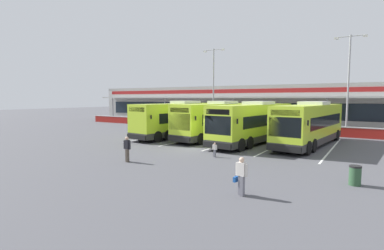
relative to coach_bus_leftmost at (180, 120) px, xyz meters
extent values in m
plane|color=#4C4C51|center=(6.43, -5.95, -1.79)|extent=(200.00, 200.00, 0.00)
cube|color=#B7B7B2|center=(6.43, 21.05, 0.96)|extent=(70.00, 10.00, 5.50)
cube|color=#19232D|center=(6.43, 16.03, 0.51)|extent=(66.00, 0.08, 2.20)
cube|color=maroon|center=(6.43, 16.02, 3.36)|extent=(68.00, 0.08, 0.60)
cube|color=beige|center=(6.43, 14.55, 2.41)|extent=(67.00, 3.00, 0.24)
cube|color=gray|center=(6.43, 21.05, 3.96)|extent=(70.00, 10.00, 0.50)
cylinder|color=#999999|center=(-24.57, 13.35, 0.31)|extent=(0.20, 0.20, 4.20)
cylinder|color=#999999|center=(-12.17, 13.35, 0.31)|extent=(0.20, 0.20, 4.20)
cylinder|color=#999999|center=(0.23, 13.35, 0.31)|extent=(0.20, 0.20, 4.20)
cylinder|color=#999999|center=(12.63, 13.35, 0.31)|extent=(0.20, 0.20, 4.20)
cube|color=maroon|center=(6.43, 8.55, -1.29)|extent=(60.00, 0.36, 1.00)
cube|color=#B2B2B2|center=(6.43, 8.55, -0.74)|extent=(60.00, 0.40, 0.10)
cube|color=#B7DB2D|center=(0.00, -0.04, 0.12)|extent=(3.78, 12.20, 3.19)
cube|color=#333333|center=(0.00, -0.04, -1.19)|extent=(3.80, 12.22, 0.56)
cube|color=black|center=(0.04, 0.36, 0.36)|extent=(3.56, 9.82, 0.96)
cube|color=black|center=(-0.62, -5.96, 0.26)|extent=(2.31, 0.34, 1.40)
cube|color=black|center=(-0.62, -5.97, 1.26)|extent=(2.05, 0.29, 0.40)
cube|color=silver|center=(0.10, 0.96, 1.85)|extent=(2.33, 3.00, 0.28)
cube|color=black|center=(-0.63, -6.07, -1.24)|extent=(2.45, 0.41, 0.44)
cube|color=black|center=(0.86, -5.76, 0.61)|extent=(0.09, 0.13, 0.36)
cube|color=black|center=(-2.03, -5.46, 0.61)|extent=(0.09, 0.13, 0.36)
cylinder|color=black|center=(1.66, 4.41, -1.27)|extent=(0.43, 1.07, 1.04)
cylinder|color=black|center=(-0.72, 4.66, -1.27)|extent=(0.43, 1.07, 1.04)
cylinder|color=black|center=(0.85, -3.34, -1.27)|extent=(0.43, 1.07, 1.04)
cylinder|color=black|center=(-1.52, -3.10, -1.27)|extent=(0.43, 1.07, 1.04)
cylinder|color=black|center=(0.71, -4.74, -1.27)|extent=(0.43, 1.07, 1.04)
cylinder|color=black|center=(-1.67, -4.49, -1.27)|extent=(0.43, 1.07, 1.04)
cube|color=#B7DB2D|center=(4.11, 0.79, 0.12)|extent=(3.78, 12.20, 3.19)
cube|color=#333333|center=(4.11, 0.79, -1.19)|extent=(3.80, 12.22, 0.56)
cube|color=black|center=(4.15, 1.18, 0.36)|extent=(3.56, 9.82, 0.96)
cube|color=black|center=(3.49, -5.13, 0.26)|extent=(2.31, 0.34, 1.40)
cube|color=black|center=(3.49, -5.14, 1.26)|extent=(2.05, 0.29, 0.40)
cube|color=silver|center=(4.21, 1.78, 1.85)|extent=(2.33, 3.00, 0.28)
cube|color=black|center=(3.48, -5.24, -1.24)|extent=(2.45, 0.41, 0.44)
cube|color=black|center=(4.97, -4.93, 0.61)|extent=(0.09, 0.13, 0.36)
cube|color=black|center=(2.08, -4.63, 0.61)|extent=(0.09, 0.13, 0.36)
cylinder|color=black|center=(5.77, 5.24, -1.27)|extent=(0.43, 1.07, 1.04)
cylinder|color=black|center=(3.39, 5.48, -1.27)|extent=(0.43, 1.07, 1.04)
cylinder|color=black|center=(4.96, -2.52, -1.27)|extent=(0.43, 1.07, 1.04)
cylinder|color=black|center=(2.59, -2.27, -1.27)|extent=(0.43, 1.07, 1.04)
cylinder|color=black|center=(4.82, -3.91, -1.27)|extent=(0.43, 1.07, 1.04)
cylinder|color=black|center=(2.44, -3.67, -1.27)|extent=(0.43, 1.07, 1.04)
cube|color=#B7DB2D|center=(8.36, -0.40, 0.12)|extent=(3.78, 12.20, 3.19)
cube|color=#333333|center=(8.36, -0.40, -1.19)|extent=(3.80, 12.22, 0.56)
cube|color=black|center=(8.40, -0.01, 0.36)|extent=(3.56, 9.82, 0.96)
cube|color=black|center=(7.74, -6.32, 0.26)|extent=(2.31, 0.34, 1.40)
cube|color=black|center=(7.74, -6.33, 1.26)|extent=(2.05, 0.29, 0.40)
cube|color=silver|center=(8.46, 0.59, 1.85)|extent=(2.33, 3.00, 0.28)
cube|color=black|center=(7.73, -6.43, -1.24)|extent=(2.45, 0.41, 0.44)
cube|color=black|center=(9.22, -6.13, 0.61)|extent=(0.09, 0.13, 0.36)
cube|color=black|center=(6.33, -5.82, 0.61)|extent=(0.09, 0.13, 0.36)
cylinder|color=black|center=(10.02, 4.05, -1.27)|extent=(0.43, 1.07, 1.04)
cylinder|color=black|center=(7.64, 4.29, -1.27)|extent=(0.43, 1.07, 1.04)
cylinder|color=black|center=(9.21, -3.71, -1.27)|extent=(0.43, 1.07, 1.04)
cylinder|color=black|center=(6.84, -3.46, -1.27)|extent=(0.43, 1.07, 1.04)
cylinder|color=black|center=(9.07, -5.10, -1.27)|extent=(0.43, 1.07, 1.04)
cylinder|color=black|center=(6.69, -4.86, -1.27)|extent=(0.43, 1.07, 1.04)
cube|color=#B7DB2D|center=(12.95, 0.83, 0.12)|extent=(3.78, 12.20, 3.19)
cube|color=#333333|center=(12.95, 0.83, -1.19)|extent=(3.80, 12.22, 0.56)
cube|color=black|center=(12.99, 1.23, 0.36)|extent=(3.56, 9.82, 0.96)
cube|color=black|center=(12.33, -5.09, 0.26)|extent=(2.31, 0.34, 1.40)
cube|color=black|center=(12.33, -5.10, 1.26)|extent=(2.05, 0.29, 0.40)
cube|color=silver|center=(13.05, 1.83, 1.85)|extent=(2.33, 3.00, 0.28)
cube|color=black|center=(12.32, -5.20, -1.24)|extent=(2.45, 0.41, 0.44)
cube|color=black|center=(13.82, -4.89, 0.61)|extent=(0.09, 0.13, 0.36)
cube|color=black|center=(10.92, -4.59, 0.61)|extent=(0.09, 0.13, 0.36)
cylinder|color=black|center=(14.61, 5.28, -1.27)|extent=(0.43, 1.07, 1.04)
cylinder|color=black|center=(12.24, 5.53, -1.27)|extent=(0.43, 1.07, 1.04)
cylinder|color=black|center=(13.81, -2.48, -1.27)|extent=(0.43, 1.07, 1.04)
cylinder|color=black|center=(11.43, -2.23, -1.27)|extent=(0.43, 1.07, 1.04)
cylinder|color=black|center=(13.66, -3.87, -1.27)|extent=(0.43, 1.07, 1.04)
cylinder|color=black|center=(11.28, -3.62, -1.27)|extent=(0.43, 1.07, 1.04)
cube|color=silver|center=(-1.97, 0.05, -1.78)|extent=(0.14, 13.00, 0.01)
cube|color=silver|center=(2.23, 0.05, -1.78)|extent=(0.14, 13.00, 0.01)
cube|color=silver|center=(6.43, 0.05, -1.78)|extent=(0.14, 13.00, 0.01)
cube|color=silver|center=(10.63, 0.05, -1.78)|extent=(0.14, 13.00, 0.01)
cube|color=silver|center=(14.83, 0.05, -1.78)|extent=(0.14, 13.00, 0.01)
cube|color=slate|center=(12.93, -14.37, -1.37)|extent=(0.16, 0.20, 0.84)
cube|color=slate|center=(13.07, -14.52, -1.37)|extent=(0.16, 0.20, 0.84)
cube|color=silver|center=(13.00, -14.44, -0.67)|extent=(0.37, 0.26, 0.56)
cube|color=silver|center=(12.78, -14.41, -0.69)|extent=(0.10, 0.11, 0.54)
cube|color=silver|center=(13.22, -14.48, -0.69)|extent=(0.10, 0.11, 0.54)
sphere|color=#DBB293|center=(13.00, -14.44, -0.28)|extent=(0.22, 0.22, 0.22)
cube|color=#194C9E|center=(12.72, -14.38, -1.16)|extent=(0.16, 0.29, 0.22)
cylinder|color=#194C9E|center=(12.72, -14.38, -0.98)|extent=(0.02, 0.02, 0.16)
cube|color=#4C4238|center=(4.23, -12.19, -1.37)|extent=(0.14, 0.18, 0.84)
cube|color=#4C4238|center=(4.39, -12.32, -1.37)|extent=(0.14, 0.18, 0.84)
cube|color=black|center=(4.31, -12.25, -0.67)|extent=(0.34, 0.23, 0.56)
cube|color=black|center=(4.09, -12.25, -0.69)|extent=(0.09, 0.10, 0.54)
cube|color=black|center=(4.53, -12.26, -0.69)|extent=(0.09, 0.10, 0.54)
sphere|color=tan|center=(4.31, -12.25, -0.28)|extent=(0.22, 0.22, 0.22)
cube|color=slate|center=(8.28, -7.89, -1.53)|extent=(0.09, 0.11, 0.52)
cube|color=slate|center=(8.38, -7.96, -1.53)|extent=(0.09, 0.11, 0.52)
cube|color=silver|center=(8.33, -7.92, -1.09)|extent=(0.21, 0.14, 0.35)
cube|color=silver|center=(8.20, -7.93, -1.11)|extent=(0.06, 0.06, 0.33)
cube|color=silver|center=(8.47, -7.92, -1.11)|extent=(0.06, 0.06, 0.33)
sphere|color=tan|center=(8.33, -7.92, -0.85)|extent=(0.14, 0.14, 0.14)
cylinder|color=#9E9EA3|center=(-2.01, 11.41, 3.71)|extent=(0.20, 0.20, 11.00)
cylinder|color=#9E9EA3|center=(-2.01, 11.41, 9.06)|extent=(2.80, 0.10, 0.10)
cube|color=silver|center=(-3.41, 11.41, 8.96)|extent=(0.44, 0.28, 0.20)
cube|color=silver|center=(-0.61, 11.41, 8.96)|extent=(0.44, 0.28, 0.20)
cylinder|color=#9E9EA3|center=(14.97, 11.36, 3.71)|extent=(0.20, 0.20, 11.00)
cylinder|color=#9E9EA3|center=(14.97, 11.36, 9.06)|extent=(2.80, 0.10, 0.10)
cube|color=silver|center=(13.57, 11.36, 8.96)|extent=(0.44, 0.28, 0.20)
cube|color=silver|center=(16.37, 11.36, 8.96)|extent=(0.44, 0.28, 0.20)
cylinder|color=#2D5133|center=(16.95, -10.30, -1.36)|extent=(0.52, 0.52, 0.85)
cylinder|color=black|center=(16.95, -10.30, -0.90)|extent=(0.54, 0.54, 0.08)
camera|label=1|loc=(17.56, -25.63, 2.26)|focal=27.29mm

